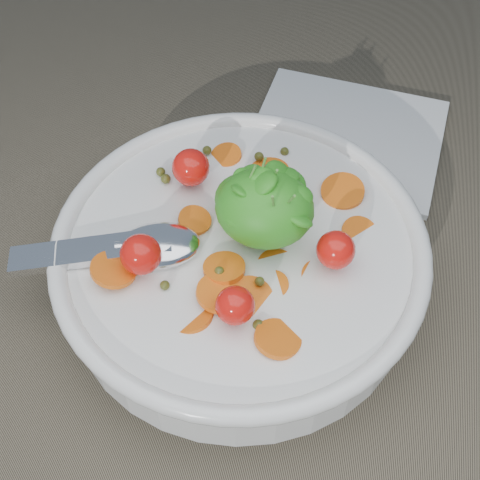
# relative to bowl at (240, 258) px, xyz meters

# --- Properties ---
(ground) EXTENTS (6.00, 6.00, 0.00)m
(ground) POSITION_rel_bowl_xyz_m (-0.01, 0.00, -0.03)
(ground) COLOR #6D624E
(ground) RESTS_ON ground
(bowl) EXTENTS (0.30, 0.28, 0.12)m
(bowl) POSITION_rel_bowl_xyz_m (0.00, 0.00, 0.00)
(bowl) COLOR white
(bowl) RESTS_ON ground
(napkin) EXTENTS (0.19, 0.17, 0.01)m
(napkin) POSITION_rel_bowl_xyz_m (0.06, 0.18, -0.03)
(napkin) COLOR white
(napkin) RESTS_ON ground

